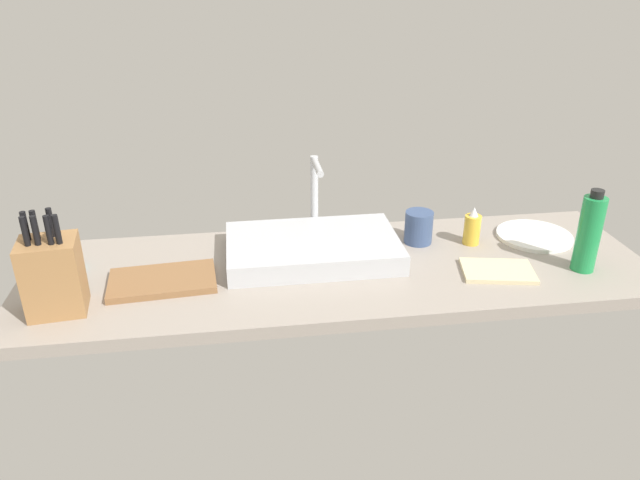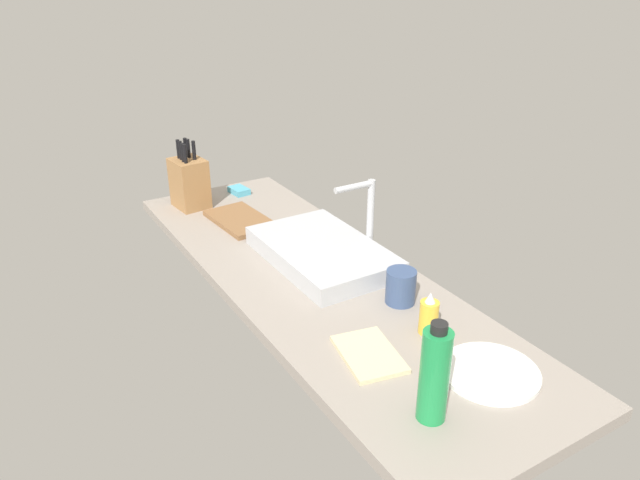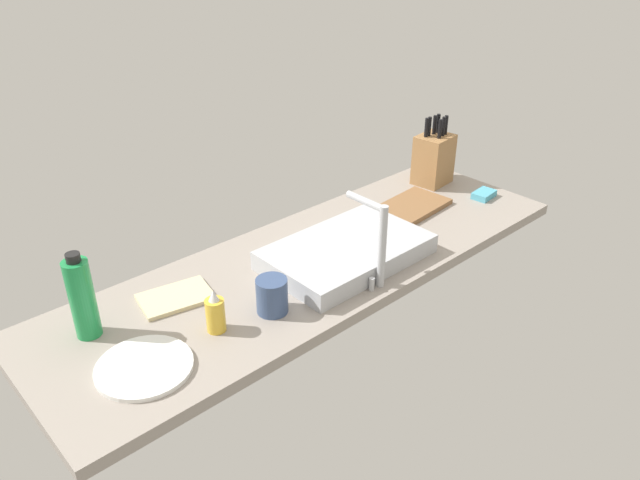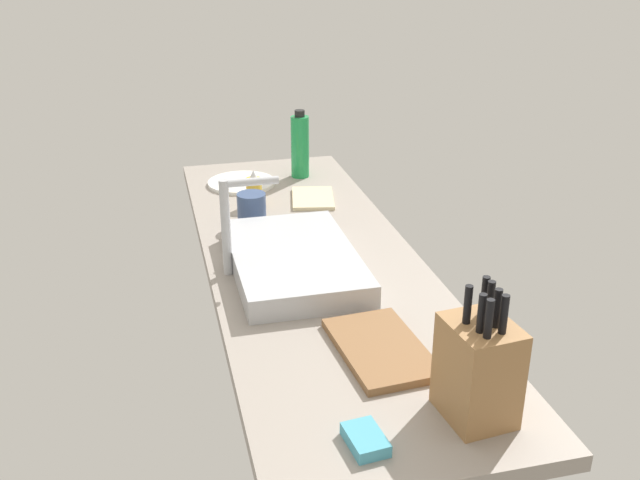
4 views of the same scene
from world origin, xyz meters
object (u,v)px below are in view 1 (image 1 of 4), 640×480
object	(u,v)px
faucet	(316,190)
water_bottle	(589,233)
coffee_mug	(419,227)
knife_block	(53,275)
dish_towel	(498,271)
sink_basin	(313,248)
dinner_plate	(534,236)
soap_bottle	(472,228)
dish_sponge	(66,266)
cutting_board	(163,281)

from	to	relation	value
faucet	water_bottle	xyz separation A→B (cm)	(71.16, -32.89, -4.04)
faucet	coffee_mug	xyz separation A→B (cm)	(30.41, -9.24, -10.20)
knife_block	dish_towel	distance (cm)	116.36
sink_basin	knife_block	distance (cm)	69.50
knife_block	dinner_plate	size ratio (longest dim) A/B	1.14
dinner_plate	dish_towel	xyz separation A→B (cm)	(-20.65, -20.35, 0.00)
sink_basin	faucet	size ratio (longest dim) A/B	1.95
knife_block	soap_bottle	distance (cm)	117.58
soap_bottle	coffee_mug	distance (cm)	16.13
sink_basin	soap_bottle	bearing A→B (deg)	2.75
knife_block	water_bottle	bearing A→B (deg)	-5.47
knife_block	soap_bottle	size ratio (longest dim) A/B	2.21
soap_bottle	dish_towel	distance (cm)	19.74
dish_towel	dish_sponge	distance (cm)	120.85
knife_block	dish_sponge	distance (cm)	23.82
knife_block	cutting_board	world-z (taller)	knife_block
water_bottle	dinner_plate	world-z (taller)	water_bottle
cutting_board	water_bottle	size ratio (longest dim) A/B	1.18
dish_towel	water_bottle	bearing A→B (deg)	-2.82
knife_block	coffee_mug	distance (cm)	102.87
water_bottle	coffee_mug	xyz separation A→B (cm)	(-40.75, 23.65, -6.16)
water_bottle	soap_bottle	bearing A→B (deg)	140.71
cutting_board	coffee_mug	bearing A→B (deg)	11.56
sink_basin	water_bottle	xyz separation A→B (cm)	(74.06, -18.06, 8.14)
dinner_plate	faucet	bearing A→B (deg)	170.46
faucet	water_bottle	size ratio (longest dim) A/B	1.07
dish_towel	coffee_mug	bearing A→B (deg)	126.13
cutting_board	dish_sponge	size ratio (longest dim) A/B	3.13
dinner_plate	coffee_mug	bearing A→B (deg)	176.76
faucet	knife_block	xyz separation A→B (cm)	(-69.14, -34.65, -5.19)
knife_block	cutting_board	distance (cm)	27.69
dish_sponge	sink_basin	bearing A→B (deg)	-1.69
coffee_mug	dish_sponge	xyz separation A→B (cm)	(-102.97, -3.53, -3.77)
sink_basin	cutting_board	distance (cm)	43.26
dish_towel	coffee_mug	distance (cm)	28.14
sink_basin	soap_bottle	distance (cm)	49.21
knife_block	soap_bottle	xyz separation A→B (cm)	(115.36, 22.18, -4.90)
knife_block	cutting_board	bearing A→B (deg)	16.28
dish_towel	dish_sponge	size ratio (longest dim) A/B	2.17
coffee_mug	dish_sponge	world-z (taller)	coffee_mug
water_bottle	coffee_mug	size ratio (longest dim) A/B	2.39
dinner_plate	dish_towel	distance (cm)	29.00
cutting_board	dish_sponge	bearing A→B (deg)	156.70
soap_bottle	faucet	bearing A→B (deg)	164.89
knife_block	cutting_board	xyz separation A→B (cm)	(24.17, 10.00, -9.08)
soap_bottle	water_bottle	bearing A→B (deg)	-39.29
dish_towel	coffee_mug	world-z (taller)	coffee_mug
cutting_board	dinner_plate	distance (cm)	113.21
water_bottle	coffee_mug	world-z (taller)	water_bottle
water_bottle	cutting_board	bearing A→B (deg)	175.94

